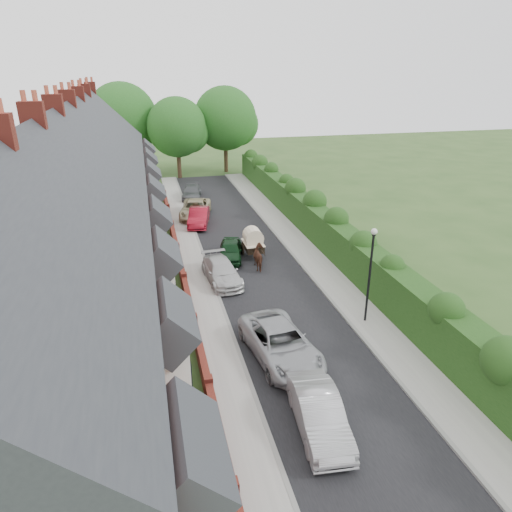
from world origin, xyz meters
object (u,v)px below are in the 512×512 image
Objects in this scene: car_green at (230,250)px; car_grey at (192,192)px; car_silver_b at (281,343)px; lamppost at (371,264)px; car_beige at (195,209)px; car_red at (199,217)px; car_white at (222,272)px; horse at (260,257)px; horse_cart at (253,241)px; car_silver_a at (319,413)px.

car_green is 0.87× the size of car_grey.
car_grey is (-0.86, 28.31, -0.11)m from car_silver_b.
car_silver_b is 28.32m from car_grey.
car_grey is (-6.02, 26.37, -2.65)m from lamppost.
car_red is at bearing -78.06° from car_beige.
car_red is at bearing 109.78° from lamppost.
horse reaches higher than car_white.
lamppost is at bearing -58.13° from car_red.
car_green is (-0.04, 11.91, -0.10)m from car_silver_b.
car_white is 1.53× the size of horse_cart.
car_silver_b is at bearing -78.48° from car_grey.
lamppost reaches higher than car_silver_a.
car_silver_a is 14.63m from horse.
horse_cart is at bearing 109.90° from lamppost.
car_silver_a is 32.94m from car_grey.
lamppost reaches higher than horse_cart.
car_grey is at bearing 106.13° from car_green.
car_red reaches higher than car_grey.
lamppost is at bearing -60.39° from car_beige.
car_red is 8.34m from horse_cart.
car_green is at bearing 95.29° from car_silver_a.
car_red is at bearing 86.48° from car_silver_b.
horse_cart is (2.42, -16.42, 0.57)m from car_grey.
car_beige is (0.00, 13.50, 0.08)m from car_white.
car_silver_b reaches higher than car_white.
car_white is 1.05× the size of car_red.
car_silver_a is 1.48× the size of horse_cart.
car_silver_b is 10.06m from horse.
car_silver_b is 1.20× the size of car_white.
horse is at bearing -61.99° from car_red.
car_white is 1.02× the size of car_grey.
car_beige is at bearing 105.41° from horse_cart.
car_white is 2.51× the size of horse.
car_red reaches higher than car_green.
car_grey is at bearing -82.45° from horse.
car_silver_a is 0.82× the size of car_beige.
car_silver_b is 1.40× the size of car_green.
car_grey is (0.38, 6.28, -0.09)m from car_beige.
car_white is at bearing -96.26° from car_green.
horse reaches higher than car_silver_a.
horse is (1.56, 9.93, 0.01)m from car_silver_b.
lamppost reaches higher than car_beige.
car_white is (-6.40, 6.60, -2.64)m from lamppost.
car_green is 0.73× the size of car_beige.
horse_cart reaches higher than car_red.
horse is (2.42, -18.38, 0.12)m from car_grey.
horse_cart is at bearing 89.77° from car_silver_a.
car_green is 2.55m from horse.
lamppost is at bearing -70.10° from horse_cart.
car_silver_b reaches higher than car_green.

